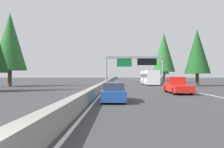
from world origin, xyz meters
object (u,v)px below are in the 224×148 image
object	(u,v)px
sign_gantry_overhead	(135,62)
sedan_far_right	(116,78)
sedan_mid_right	(114,93)
conifer_left_near	(10,41)
conifer_right_far	(162,63)
conifer_right_mid	(164,52)
pickup_near_right	(176,85)
conifer_right_near	(197,51)
bus_mid_center	(149,77)

from	to	relation	value
sign_gantry_overhead	sedan_far_right	size ratio (longest dim) A/B	2.88
sedan_mid_right	conifer_left_near	size ratio (longest dim) A/B	0.32
conifer_right_far	conifer_left_near	bearing A→B (deg)	142.48
sedan_mid_right	sign_gantry_overhead	bearing A→B (deg)	-8.16
conifer_right_mid	conifer_left_near	world-z (taller)	conifer_right_mid
sedan_mid_right	pickup_near_right	xyz separation A→B (m)	(7.99, -7.06, 0.23)
sedan_mid_right	conifer_right_near	xyz separation A→B (m)	(25.32, -15.92, 6.05)
sign_gantry_overhead	conifer_right_mid	world-z (taller)	conifer_right_mid
sedan_far_right	conifer_right_far	distance (m)	36.06
pickup_near_right	conifer_right_mid	size ratio (longest dim) A/B	0.39
sedan_mid_right	sedan_far_right	distance (m)	103.91
sedan_far_right	conifer_right_mid	bearing A→B (deg)	-167.04
bus_mid_center	conifer_right_mid	distance (m)	16.36
conifer_right_mid	conifer_left_near	distance (m)	39.88
conifer_right_near	sedan_mid_right	bearing A→B (deg)	147.84
sedan_mid_right	conifer_left_near	xyz separation A→B (m)	(22.99, 19.73, 7.73)
bus_mid_center	sedan_far_right	bearing A→B (deg)	5.82
sign_gantry_overhead	conifer_right_far	distance (m)	46.95
bus_mid_center	conifer_right_far	world-z (taller)	conifer_right_far
conifer_right_mid	conifer_right_near	bearing A→B (deg)	-173.58
sign_gantry_overhead	sedan_mid_right	bearing A→B (deg)	171.84
sign_gantry_overhead	conifer_right_far	xyz separation A→B (m)	(44.28, -15.43, 2.34)
conifer_left_near	sedan_mid_right	bearing A→B (deg)	-139.36
sedan_mid_right	conifer_right_far	size ratio (longest dim) A/B	0.36
bus_mid_center	conifer_right_far	size ratio (longest dim) A/B	0.95
sign_gantry_overhead	conifer_right_far	size ratio (longest dim) A/B	1.05
sedan_mid_right	conifer_left_near	world-z (taller)	conifer_left_near
conifer_right_near	conifer_right_mid	bearing A→B (deg)	6.42
sign_gantry_overhead	conifer_left_near	bearing A→B (deg)	106.53
conifer_right_near	conifer_right_mid	world-z (taller)	conifer_right_mid
conifer_right_mid	conifer_right_far	xyz separation A→B (m)	(29.75, -6.01, -1.34)
conifer_left_near	pickup_near_right	bearing A→B (deg)	-119.24
sedan_mid_right	sedan_far_right	xyz separation A→B (m)	(103.91, -0.11, 0.00)
sedan_mid_right	conifer_right_far	world-z (taller)	conifer_right_far
sedan_far_right	conifer_right_near	xyz separation A→B (m)	(-78.58, -15.81, 6.05)
pickup_near_right	bus_mid_center	distance (m)	23.25
bus_mid_center	conifer_left_near	size ratio (longest dim) A/B	0.83
sign_gantry_overhead	conifer_left_near	xyz separation A→B (m)	(-7.14, 24.05, 3.41)
sedan_mid_right	bus_mid_center	bearing A→B (deg)	-13.55
sedan_far_right	conifer_right_mid	size ratio (longest dim) A/B	0.31
sedan_far_right	conifer_left_near	distance (m)	83.67
bus_mid_center	conifer_left_near	bearing A→B (deg)	106.81
sign_gantry_overhead	conifer_left_near	size ratio (longest dim) A/B	0.92
sedan_far_right	conifer_right_near	distance (m)	80.39
conifer_right_mid	conifer_right_far	size ratio (longest dim) A/B	1.18
sign_gantry_overhead	conifer_right_mid	distance (m)	17.70
bus_mid_center	sedan_mid_right	bearing A→B (deg)	166.45
conifer_left_near	bus_mid_center	bearing A→B (deg)	-73.19
bus_mid_center	conifer_left_near	xyz separation A→B (m)	(-8.24, 27.26, 6.69)
pickup_near_right	conifer_right_near	size ratio (longest dim) A/B	0.51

